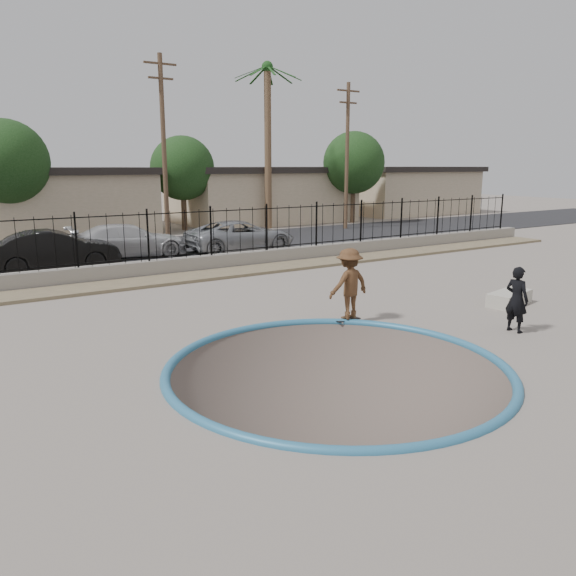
% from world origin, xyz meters
% --- Properties ---
extents(ground, '(120.00, 120.00, 2.20)m').
position_xyz_m(ground, '(0.00, 12.00, -1.10)').
color(ground, slate).
rests_on(ground, ground).
extents(bowl_pit, '(6.84, 6.84, 1.80)m').
position_xyz_m(bowl_pit, '(0.00, -1.00, 0.00)').
color(bowl_pit, '#52463F').
rests_on(bowl_pit, ground).
extents(coping_ring, '(7.04, 7.04, 0.20)m').
position_xyz_m(coping_ring, '(0.00, -1.00, 0.00)').
color(coping_ring, teal).
rests_on(coping_ring, ground).
extents(rock_strip, '(42.00, 1.60, 0.11)m').
position_xyz_m(rock_strip, '(0.00, 9.20, 0.06)').
color(rock_strip, '#897A59').
rests_on(rock_strip, ground).
extents(retaining_wall, '(42.00, 0.45, 0.60)m').
position_xyz_m(retaining_wall, '(0.00, 10.30, 0.30)').
color(retaining_wall, gray).
rests_on(retaining_wall, ground).
extents(fence, '(40.00, 0.04, 1.80)m').
position_xyz_m(fence, '(0.00, 10.30, 1.50)').
color(fence, black).
rests_on(fence, retaining_wall).
extents(street, '(90.00, 8.00, 0.04)m').
position_xyz_m(street, '(0.00, 17.00, 0.02)').
color(street, black).
rests_on(street, ground).
extents(house_center, '(10.60, 8.60, 3.90)m').
position_xyz_m(house_center, '(0.00, 26.50, 1.97)').
color(house_center, tan).
rests_on(house_center, ground).
extents(house_east, '(12.60, 8.60, 3.90)m').
position_xyz_m(house_east, '(14.00, 26.50, 1.97)').
color(house_east, tan).
rests_on(house_east, ground).
extents(house_east_far, '(11.60, 8.60, 3.90)m').
position_xyz_m(house_east_far, '(28.00, 26.50, 1.97)').
color(house_east_far, tan).
rests_on(house_east_far, ground).
extents(palm_right, '(2.30, 2.30, 10.30)m').
position_xyz_m(palm_right, '(12.00, 22.00, 7.33)').
color(palm_right, brown).
rests_on(palm_right, ground).
extents(utility_pole_mid, '(1.70, 0.24, 9.50)m').
position_xyz_m(utility_pole_mid, '(4.00, 19.00, 4.96)').
color(utility_pole_mid, '#473323').
rests_on(utility_pole_mid, ground).
extents(utility_pole_right, '(1.70, 0.24, 9.00)m').
position_xyz_m(utility_pole_right, '(16.00, 19.00, 4.70)').
color(utility_pole_right, '#473323').
rests_on(utility_pole_right, ground).
extents(street_tree_left, '(4.32, 4.32, 6.36)m').
position_xyz_m(street_tree_left, '(-3.00, 23.00, 4.19)').
color(street_tree_left, '#473323').
rests_on(street_tree_left, ground).
extents(street_tree_mid, '(3.96, 3.96, 5.83)m').
position_xyz_m(street_tree_mid, '(7.00, 24.00, 3.84)').
color(street_tree_mid, '#473323').
rests_on(street_tree_mid, ground).
extents(street_tree_right, '(4.32, 4.32, 6.36)m').
position_xyz_m(street_tree_right, '(19.00, 22.00, 4.19)').
color(street_tree_right, '#473323').
rests_on(street_tree_right, ground).
extents(skater, '(1.21, 0.72, 1.85)m').
position_xyz_m(skater, '(2.37, 1.61, 0.92)').
color(skater, brown).
rests_on(skater, ground).
extents(skateboard, '(0.73, 0.19, 0.06)m').
position_xyz_m(skateboard, '(2.37, 1.61, 0.05)').
color(skateboard, black).
rests_on(skateboard, ground).
extents(videographer, '(0.43, 0.62, 1.64)m').
position_xyz_m(videographer, '(5.27, -1.31, 0.82)').
color(videographer, black).
rests_on(videographer, ground).
extents(concrete_ledge, '(1.71, 1.02, 0.40)m').
position_xyz_m(concrete_ledge, '(7.50, 0.48, 0.20)').
color(concrete_ledge, '#AFAA9B').
rests_on(concrete_ledge, ground).
extents(car_b, '(4.82, 1.96, 1.55)m').
position_xyz_m(car_b, '(-2.68, 13.40, 0.81)').
color(car_b, black).
rests_on(car_b, street).
extents(car_c, '(5.18, 2.35, 1.47)m').
position_xyz_m(car_c, '(0.69, 15.00, 0.77)').
color(car_c, '#B9B9BB').
rests_on(car_c, street).
extents(car_d, '(5.26, 2.52, 1.45)m').
position_xyz_m(car_d, '(5.74, 13.98, 0.76)').
color(car_d, '#92959A').
rests_on(car_d, street).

